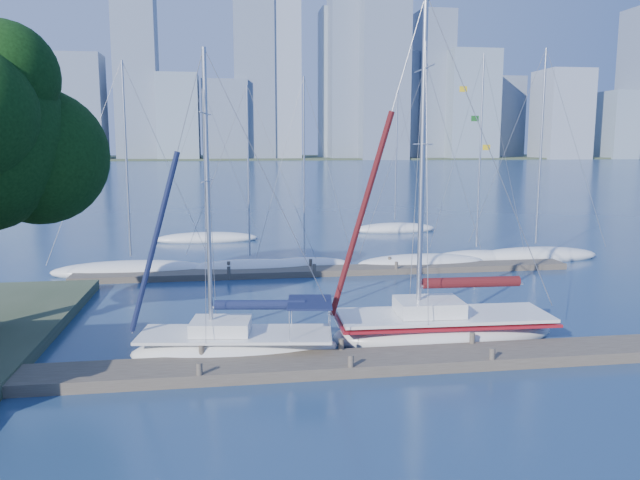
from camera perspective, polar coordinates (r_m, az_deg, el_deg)
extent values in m
plane|color=navy|center=(22.35, 2.37, -11.68)|extent=(700.00, 700.00, 0.00)
cube|color=#483F34|center=(22.28, 2.37, -11.19)|extent=(26.00, 2.00, 0.40)
cube|color=#483F34|center=(37.82, 0.80, -2.84)|extent=(30.00, 1.80, 0.36)
cube|color=#38472D|center=(340.67, -7.86, 7.42)|extent=(800.00, 100.00, 1.50)
sphere|color=black|center=(28.06, -24.27, 6.97)|extent=(5.54, 5.54, 5.54)
sphere|color=black|center=(26.72, -27.06, 13.19)|extent=(4.14, 4.14, 4.14)
ellipsoid|color=white|center=(23.68, -7.69, -9.98)|extent=(7.91, 3.53, 1.34)
cube|color=white|center=(23.49, -7.72, -8.53)|extent=(7.32, 3.25, 0.11)
cube|color=white|center=(23.47, -9.04, -7.78)|extent=(2.35, 1.90, 0.49)
cylinder|color=silver|center=(22.64, -10.24, 4.07)|extent=(0.16, 0.16, 10.22)
cylinder|color=silver|center=(23.11, -5.51, -6.13)|extent=(3.59, 0.59, 0.09)
cylinder|color=#101837|center=(23.08, -5.51, -5.92)|extent=(3.34, 0.81, 0.36)
cube|color=#101837|center=(22.98, -0.94, -5.72)|extent=(1.88, 2.33, 0.07)
ellipsoid|color=white|center=(25.85, 11.22, -8.35)|extent=(9.18, 3.28, 1.59)
cube|color=white|center=(25.64, 11.27, -6.76)|extent=(8.50, 3.02, 0.13)
cube|color=white|center=(25.36, 9.92, -6.03)|extent=(2.61, 2.02, 0.58)
cylinder|color=silver|center=(24.42, 9.32, 7.20)|extent=(0.19, 0.19, 12.24)
cylinder|color=silver|center=(25.70, 13.67, -4.00)|extent=(4.30, 0.25, 0.11)
cylinder|color=#4F1013|center=(25.67, 13.68, -3.77)|extent=(3.97, 0.56, 0.42)
cube|color=maroon|center=(25.69, 11.26, -7.15)|extent=(8.69, 3.15, 0.11)
ellipsoid|color=white|center=(39.33, -16.84, -2.70)|extent=(9.69, 5.66, 1.22)
cylinder|color=silver|center=(38.60, -17.28, 6.95)|extent=(0.13, 0.13, 11.43)
ellipsoid|color=white|center=(38.78, -6.41, -2.57)|extent=(8.57, 4.71, 1.09)
cylinder|color=silver|center=(38.06, -6.57, 6.20)|extent=(0.12, 0.12, 10.26)
ellipsoid|color=white|center=(39.44, -1.43, -2.35)|extent=(6.10, 2.22, 1.01)
cylinder|color=silver|center=(38.72, -1.46, 6.69)|extent=(0.11, 0.11, 10.93)
ellipsoid|color=white|center=(40.52, 9.27, -2.11)|extent=(8.60, 3.30, 1.20)
cylinder|color=silver|center=(39.81, 9.51, 7.32)|extent=(0.13, 0.13, 11.55)
ellipsoid|color=white|center=(43.27, 14.08, -1.60)|extent=(6.50, 3.85, 1.05)
cylinder|color=silver|center=(42.60, 14.44, 7.77)|extent=(0.11, 0.11, 12.58)
ellipsoid|color=white|center=(44.93, 19.07, -1.40)|extent=(9.18, 5.48, 1.24)
cylinder|color=silver|center=(44.28, 19.55, 7.95)|extent=(0.14, 0.14, 12.81)
ellipsoid|color=white|center=(51.20, -10.32, 0.11)|extent=(8.52, 4.18, 1.09)
cylinder|color=silver|center=(50.65, -10.51, 7.20)|extent=(0.12, 0.12, 11.07)
ellipsoid|color=white|center=(56.33, 6.86, 0.99)|extent=(7.67, 5.19, 1.16)
cylinder|color=silver|center=(55.83, 6.99, 7.75)|extent=(0.13, 0.13, 11.59)
cube|color=slate|center=(318.96, -25.92, 11.52)|extent=(13.97, 23.42, 55.29)
cube|color=slate|center=(315.42, -20.90, 11.23)|extent=(19.59, 17.63, 48.45)
cube|color=#959FB3|center=(333.00, -16.24, 10.25)|extent=(14.97, 17.61, 36.26)
cube|color=slate|center=(306.50, -12.80, 10.87)|extent=(18.96, 19.81, 39.90)
cube|color=slate|center=(307.43, -8.65, 10.77)|extent=(21.46, 16.86, 37.56)
cube|color=#959FB3|center=(312.96, -3.90, 15.11)|extent=(21.71, 14.99, 84.39)
cube|color=slate|center=(331.32, 1.32, 13.96)|extent=(14.78, 17.46, 75.01)
cube|color=slate|center=(310.18, 5.78, 15.08)|extent=(22.75, 18.95, 83.79)
cube|color=#959FB3|center=(329.91, 8.55, 11.96)|extent=(14.26, 17.11, 52.87)
cube|color=slate|center=(323.69, 13.56, 11.87)|extent=(24.39, 18.80, 52.82)
cube|color=slate|center=(363.25, 16.41, 10.67)|extent=(17.66, 17.52, 43.57)
cube|color=#959FB3|center=(343.72, 21.20, 10.62)|extent=(22.73, 23.94, 44.19)
cube|color=slate|center=(359.50, 25.42, 9.45)|extent=(14.48, 21.38, 34.10)
cube|color=slate|center=(317.88, -16.61, 18.25)|extent=(19.13, 18.00, 123.70)
cube|color=slate|center=(313.04, -6.07, 15.54)|extent=(18.91, 18.00, 89.37)
cube|color=slate|center=(319.67, 2.37, 17.38)|extent=(16.22, 18.00, 110.85)
cube|color=slate|center=(328.73, 10.31, 13.66)|extent=(17.25, 18.00, 72.66)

